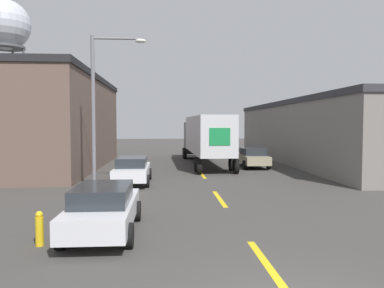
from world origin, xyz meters
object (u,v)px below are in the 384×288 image
(water_tower, at_px, (5,26))
(fire_hydrant, at_px, (39,229))
(street_lamp, at_px, (100,99))
(parked_car_right_far, at_px, (252,157))
(parked_car_left_near, at_px, (103,208))
(semi_truck, at_px, (205,136))
(parked_car_left_far, at_px, (132,170))

(water_tower, bearing_deg, fire_hydrant, -66.75)
(street_lamp, xyz_separation_m, fire_hydrant, (-0.07, -9.28, -4.12))
(fire_hydrant, bearing_deg, street_lamp, 89.57)
(parked_car_right_far, distance_m, water_tower, 36.94)
(parked_car_left_near, height_order, fire_hydrant, parked_car_left_near)
(street_lamp, bearing_deg, parked_car_left_near, -79.78)
(semi_truck, height_order, parked_car_left_far, semi_truck)
(parked_car_left_near, relative_size, street_lamp, 0.59)
(parked_car_right_far, relative_size, street_lamp, 0.59)
(parked_car_left_far, bearing_deg, street_lamp, -136.08)
(semi_truck, bearing_deg, water_tower, 140.00)
(semi_truck, bearing_deg, parked_car_left_far, -119.60)
(parked_car_right_far, bearing_deg, water_tower, 142.25)
(parked_car_left_far, bearing_deg, water_tower, 122.99)
(parked_car_left_near, relative_size, water_tower, 0.24)
(water_tower, distance_m, street_lamp, 35.64)
(semi_truck, bearing_deg, street_lamp, -122.47)
(parked_car_left_near, height_order, water_tower, water_tower)
(semi_truck, relative_size, parked_car_left_near, 3.07)
(parked_car_left_far, relative_size, street_lamp, 0.59)
(parked_car_left_far, distance_m, street_lamp, 4.33)
(semi_truck, xyz_separation_m, street_lamp, (-6.60, -11.17, 2.22))
(parked_car_right_far, distance_m, street_lamp, 13.86)
(semi_truck, height_order, parked_car_left_near, semi_truck)
(semi_truck, relative_size, parked_car_left_far, 3.07)
(semi_truck, relative_size, street_lamp, 1.80)
(parked_car_left_near, distance_m, parked_car_left_far, 9.66)
(parked_car_right_far, xyz_separation_m, street_lamp, (-10.03, -8.77, 3.81))
(street_lamp, bearing_deg, water_tower, 119.57)
(parked_car_left_near, xyz_separation_m, street_lamp, (-1.48, 8.23, 3.81))
(fire_hydrant, bearing_deg, water_tower, 113.25)
(parked_car_left_far, relative_size, fire_hydrant, 4.80)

